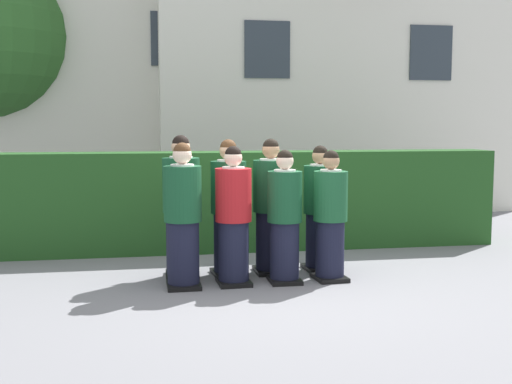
# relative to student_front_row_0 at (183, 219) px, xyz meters

# --- Properties ---
(ground_plane) EXTENTS (60.00, 60.00, 0.00)m
(ground_plane) POSITION_rel_student_front_row_0_xyz_m (0.89, 0.03, -0.79)
(ground_plane) COLOR slate
(student_front_row_0) EXTENTS (0.43, 0.48, 1.65)m
(student_front_row_0) POSITION_rel_student_front_row_0_xyz_m (0.00, 0.00, 0.00)
(student_front_row_0) COLOR black
(student_front_row_0) RESTS_ON ground
(student_in_red_blazer) EXTENTS (0.42, 0.48, 1.61)m
(student_in_red_blazer) POSITION_rel_student_front_row_0_xyz_m (0.58, 0.04, -0.02)
(student_in_red_blazer) COLOR black
(student_in_red_blazer) RESTS_ON ground
(student_front_row_2) EXTENTS (0.41, 0.45, 1.56)m
(student_front_row_2) POSITION_rel_student_front_row_0_xyz_m (1.19, 0.03, -0.04)
(student_front_row_2) COLOR black
(student_front_row_2) RESTS_ON ground
(student_front_row_3) EXTENTS (0.40, 0.47, 1.55)m
(student_front_row_3) POSITION_rel_student_front_row_0_xyz_m (1.75, 0.05, -0.05)
(student_front_row_3) COLOR black
(student_front_row_3) RESTS_ON ground
(student_rear_row_0) EXTENTS (0.45, 0.54, 1.73)m
(student_rear_row_0) POSITION_rel_student_front_row_0_xyz_m (0.01, 0.50, 0.04)
(student_rear_row_0) COLOR black
(student_rear_row_0) RESTS_ON ground
(student_rear_row_1) EXTENTS (0.44, 0.55, 1.68)m
(student_rear_row_1) POSITION_rel_student_front_row_0_xyz_m (0.59, 0.50, 0.01)
(student_rear_row_1) COLOR black
(student_rear_row_1) RESTS_ON ground
(student_rear_row_2) EXTENTS (0.44, 0.49, 1.68)m
(student_rear_row_2) POSITION_rel_student_front_row_0_xyz_m (1.12, 0.54, 0.01)
(student_rear_row_2) COLOR black
(student_rear_row_2) RESTS_ON ground
(student_rear_row_3) EXTENTS (0.41, 0.51, 1.59)m
(student_rear_row_3) POSITION_rel_student_front_row_0_xyz_m (1.76, 0.57, -0.03)
(student_rear_row_3) COLOR black
(student_rear_row_3) RESTS_ON ground
(hedge) EXTENTS (7.91, 0.70, 1.45)m
(hedge) POSITION_rel_student_front_row_0_xyz_m (0.89, 2.13, -0.06)
(hedge) COLOR #214C1E
(hedge) RESTS_ON ground
(school_building_main) EXTENTS (7.98, 3.27, 7.57)m
(school_building_main) POSITION_rel_student_front_row_0_xyz_m (3.67, 6.78, 3.10)
(school_building_main) COLOR silver
(school_building_main) RESTS_ON ground
(school_building_annex) EXTENTS (7.15, 3.50, 7.84)m
(school_building_annex) POSITION_rel_student_front_row_0_xyz_m (-1.31, 8.01, 3.23)
(school_building_annex) COLOR silver
(school_building_annex) RESTS_ON ground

